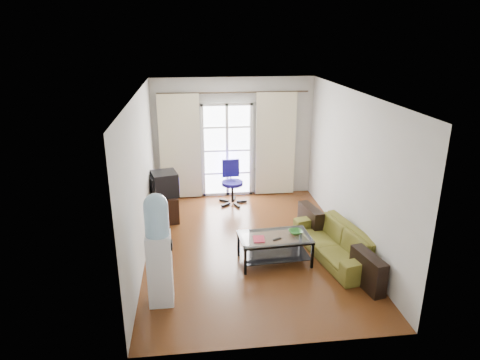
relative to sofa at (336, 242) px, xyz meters
name	(u,v)px	position (x,y,z in m)	size (l,w,h in m)	color
floor	(249,245)	(-1.40, 0.57, -0.27)	(5.20, 5.20, 0.00)	brown
ceiling	(250,93)	(-1.40, 0.57, 2.43)	(5.20, 5.20, 0.00)	white
wall_back	(233,138)	(-1.40, 3.17, 1.08)	(3.60, 0.02, 2.70)	beige
wall_front	(282,247)	(-1.40, -2.03, 1.08)	(3.60, 0.02, 2.70)	beige
wall_left	(141,178)	(-3.20, 0.57, 1.08)	(0.02, 5.20, 2.70)	beige
wall_right	(352,170)	(0.40, 0.57, 1.08)	(0.02, 5.20, 2.70)	beige
french_door	(227,151)	(-1.55, 3.12, 0.80)	(1.16, 0.06, 2.15)	white
curtain_rod	(234,92)	(-1.40, 3.07, 2.11)	(0.04, 0.04, 3.30)	#4C3F2D
curtain_left	(180,147)	(-2.60, 3.05, 0.93)	(0.90, 0.07, 2.35)	beige
curtain_right	(276,144)	(-0.45, 3.05, 0.93)	(0.90, 0.07, 2.35)	beige
radiator	(268,181)	(-0.60, 3.07, 0.06)	(0.64, 0.12, 0.64)	gray
sofa	(336,242)	(0.00, 0.00, 0.00)	(1.07, 1.96, 0.54)	brown
coffee_table	(275,245)	(-1.06, -0.04, 0.03)	(1.20, 0.73, 0.47)	silver
bowl	(295,232)	(-0.70, 0.02, 0.23)	(0.25, 0.25, 0.06)	#308431
book	(253,239)	(-1.43, -0.13, 0.21)	(0.20, 0.26, 0.02)	#AC3215
remote	(277,239)	(-1.04, -0.15, 0.21)	(0.14, 0.04, 0.02)	black
tv_stand	(165,207)	(-2.93, 1.92, -0.01)	(0.48, 0.72, 0.53)	black
crt_tv	(164,184)	(-2.93, 1.91, 0.49)	(0.60, 0.61, 0.47)	black
task_chair	(232,191)	(-1.49, 2.62, 0.01)	(0.69, 0.69, 0.96)	black
water_cooler	(159,248)	(-2.85, -0.95, 0.59)	(0.36, 0.34, 1.65)	white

